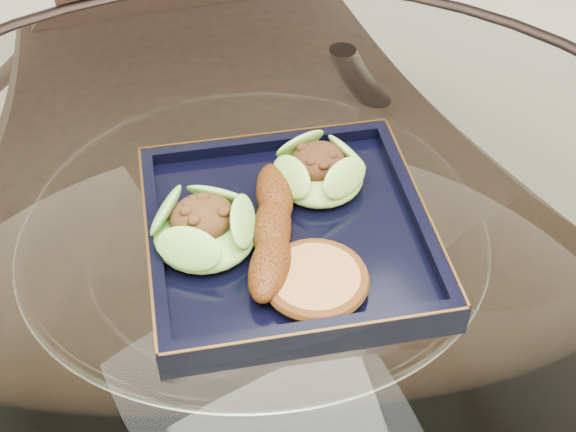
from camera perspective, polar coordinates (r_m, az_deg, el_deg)
dining_table at (r=0.90m, az=-2.05°, el=-10.63°), size 1.13×1.13×0.77m
dining_chair at (r=1.28m, az=-5.23°, el=5.60°), size 0.50×0.50×0.96m
navy_plate at (r=0.78m, az=0.00°, el=-1.57°), size 0.34×0.34×0.02m
lettuce_wrap_left at (r=0.75m, az=-5.96°, el=-0.99°), size 0.13×0.13×0.04m
lettuce_wrap_right at (r=0.81m, az=2.23°, el=3.11°), size 0.11×0.11×0.03m
roasted_plantain at (r=0.75m, az=-1.13°, el=-0.90°), size 0.12×0.16×0.03m
crumb_patty at (r=0.72m, az=1.97°, el=-4.65°), size 0.11×0.11×0.02m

